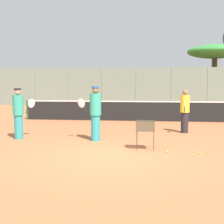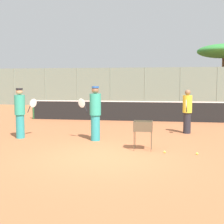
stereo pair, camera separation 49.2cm
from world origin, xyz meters
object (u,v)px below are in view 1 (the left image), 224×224
at_px(player_white_outfit, 185,111).
at_px(player_red_cap, 18,113).
at_px(ball_cart, 145,128).
at_px(player_yellow_shirt, 95,113).
at_px(parked_car, 207,97).
at_px(tennis_net, 128,110).

relative_size(player_white_outfit, player_red_cap, 0.96).
distance_m(player_red_cap, ball_cart, 4.78).
distance_m(player_yellow_shirt, parked_car, 22.60).
relative_size(tennis_net, parked_car, 2.70).
distance_m(player_white_outfit, player_red_cap, 6.48).
relative_size(player_red_cap, ball_cart, 2.08).
distance_m(player_white_outfit, parked_car, 19.61).
xyz_separation_m(player_yellow_shirt, ball_cart, (1.76, -1.28, -0.33)).
xyz_separation_m(player_white_outfit, player_red_cap, (-6.13, -2.10, 0.05)).
relative_size(player_red_cap, parked_car, 0.44).
distance_m(tennis_net, player_white_outfit, 4.55).
xyz_separation_m(player_red_cap, parked_car, (10.49, 21.23, -0.29)).
bearing_deg(player_yellow_shirt, parked_car, -92.30).
distance_m(tennis_net, ball_cart, 7.25).
distance_m(tennis_net, player_red_cap, 6.88).
distance_m(player_red_cap, parked_car, 23.68).
relative_size(tennis_net, ball_cart, 12.83).
xyz_separation_m(tennis_net, player_red_cap, (-3.58, -5.86, 0.39)).
bearing_deg(ball_cart, player_red_cap, 163.94).
bearing_deg(ball_cart, tennis_net, 97.91).
bearing_deg(tennis_net, ball_cart, -82.09).
bearing_deg(parked_car, player_red_cap, -116.30).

